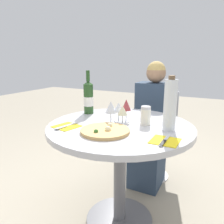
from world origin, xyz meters
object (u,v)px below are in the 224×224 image
object	(u,v)px
pizza_large	(105,131)
wine_bottle	(88,97)
seated_diner	(151,130)
chair_behind_diner	(155,134)
tall_carafe	(170,105)
dining_table	(120,146)

from	to	relation	value
pizza_large	wine_bottle	world-z (taller)	wine_bottle
pizza_large	wine_bottle	bearing A→B (deg)	134.34
seated_diner	wine_bottle	world-z (taller)	seated_diner
chair_behind_diner	seated_diner	distance (m)	0.17
chair_behind_diner	wine_bottle	xyz separation A→B (m)	(-0.39, -0.65, 0.47)
tall_carafe	wine_bottle	bearing A→B (deg)	168.10
dining_table	wine_bottle	xyz separation A→B (m)	(-0.36, 0.17, 0.29)
dining_table	chair_behind_diner	size ratio (longest dim) A/B	1.12
dining_table	tall_carafe	xyz separation A→B (m)	(0.33, 0.02, 0.32)
dining_table	wine_bottle	size ratio (longest dim) A/B	2.86
chair_behind_diner	pizza_large	bearing A→B (deg)	88.09
chair_behind_diner	tall_carafe	size ratio (longest dim) A/B	2.58
pizza_large	tall_carafe	world-z (taller)	tall_carafe
pizza_large	tall_carafe	bearing A→B (deg)	32.58
seated_diner	wine_bottle	size ratio (longest dim) A/B	3.41
dining_table	chair_behind_diner	bearing A→B (deg)	88.45
dining_table	chair_behind_diner	world-z (taller)	chair_behind_diner
wine_bottle	tall_carafe	xyz separation A→B (m)	(0.69, -0.15, 0.03)
wine_bottle	chair_behind_diner	bearing A→B (deg)	59.33
chair_behind_diner	seated_diner	size ratio (longest dim) A/B	0.75
chair_behind_diner	tall_carafe	xyz separation A→B (m)	(0.30, -0.80, 0.50)
pizza_large	wine_bottle	distance (m)	0.52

